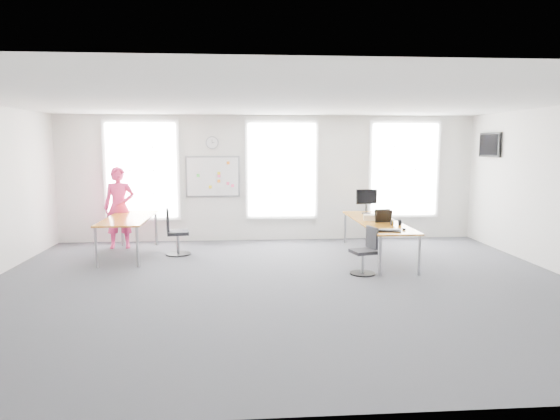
{
  "coord_description": "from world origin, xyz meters",
  "views": [
    {
      "loc": [
        -0.68,
        -7.97,
        2.32
      ],
      "look_at": [
        0.04,
        1.2,
        1.1
      ],
      "focal_mm": 32.0,
      "sensor_mm": 36.0,
      "label": 1
    }
  ],
  "objects": [
    {
      "name": "floor",
      "position": [
        0.0,
        0.0,
        0.0
      ],
      "size": [
        10.0,
        10.0,
        0.0
      ],
      "primitive_type": "plane",
      "color": "#2A2B2F",
      "rests_on": "ground"
    },
    {
      "name": "ceiling",
      "position": [
        0.0,
        0.0,
        3.0
      ],
      "size": [
        10.0,
        10.0,
        0.0
      ],
      "primitive_type": "plane",
      "rotation": [
        3.14,
        0.0,
        0.0
      ],
      "color": "white",
      "rests_on": "ground"
    },
    {
      "name": "wall_back",
      "position": [
        0.0,
        4.0,
        1.5
      ],
      "size": [
        10.0,
        0.0,
        10.0
      ],
      "primitive_type": "plane",
      "rotation": [
        1.57,
        0.0,
        0.0
      ],
      "color": "white",
      "rests_on": "ground"
    },
    {
      "name": "wall_front",
      "position": [
        0.0,
        -4.0,
        1.5
      ],
      "size": [
        10.0,
        0.0,
        10.0
      ],
      "primitive_type": "plane",
      "rotation": [
        -1.57,
        0.0,
        0.0
      ],
      "color": "white",
      "rests_on": "ground"
    },
    {
      "name": "window_left",
      "position": [
        -3.0,
        3.97,
        1.7
      ],
      "size": [
        1.6,
        0.06,
        2.2
      ],
      "primitive_type": "cube",
      "color": "white",
      "rests_on": "wall_back"
    },
    {
      "name": "window_mid",
      "position": [
        0.3,
        3.97,
        1.7
      ],
      "size": [
        1.6,
        0.06,
        2.2
      ],
      "primitive_type": "cube",
      "color": "white",
      "rests_on": "wall_back"
    },
    {
      "name": "window_right",
      "position": [
        3.3,
        3.97,
        1.7
      ],
      "size": [
        1.6,
        0.06,
        2.2
      ],
      "primitive_type": "cube",
      "color": "white",
      "rests_on": "wall_back"
    },
    {
      "name": "desk_right",
      "position": [
        2.1,
        1.95,
        0.7
      ],
      "size": [
        0.83,
        3.1,
        0.75
      ],
      "color": "#AC651D",
      "rests_on": "ground"
    },
    {
      "name": "desk_left",
      "position": [
        -3.03,
        2.49,
        0.74
      ],
      "size": [
        0.88,
        2.21,
        0.81
      ],
      "color": "#AC651D",
      "rests_on": "ground"
    },
    {
      "name": "chair_right",
      "position": [
        1.53,
        0.63,
        0.37
      ],
      "size": [
        0.47,
        0.47,
        0.85
      ],
      "rotation": [
        0.0,
        0.0,
        -1.31
      ],
      "color": "black",
      "rests_on": "ground"
    },
    {
      "name": "chair_left",
      "position": [
        -2.07,
        2.48,
        0.43
      ],
      "size": [
        0.52,
        0.52,
        0.98
      ],
      "rotation": [
        0.0,
        0.0,
        1.74
      ],
      "color": "black",
      "rests_on": "ground"
    },
    {
      "name": "person",
      "position": [
        -3.39,
        3.3,
        0.91
      ],
      "size": [
        0.7,
        0.49,
        1.82
      ],
      "primitive_type": "imported",
      "rotation": [
        0.0,
        0.0,
        0.09
      ],
      "color": "#D42A62",
      "rests_on": "ground"
    },
    {
      "name": "whiteboard",
      "position": [
        -1.35,
        3.97,
        1.55
      ],
      "size": [
        1.2,
        0.03,
        0.9
      ],
      "primitive_type": "cube",
      "color": "white",
      "rests_on": "wall_back"
    },
    {
      "name": "wall_clock",
      "position": [
        -1.35,
        3.97,
        2.35
      ],
      "size": [
        0.3,
        0.04,
        0.3
      ],
      "primitive_type": "cylinder",
      "rotation": [
        1.57,
        0.0,
        0.0
      ],
      "color": "gray",
      "rests_on": "wall_back"
    },
    {
      "name": "tv",
      "position": [
        4.95,
        3.0,
        2.3
      ],
      "size": [
        0.06,
        0.9,
        0.55
      ],
      "primitive_type": "cube",
      "color": "black",
      "rests_on": "wall_right"
    },
    {
      "name": "keyboard",
      "position": [
        1.94,
        0.73,
        0.77
      ],
      "size": [
        0.53,
        0.33,
        0.02
      ],
      "primitive_type": "cube",
      "rotation": [
        0.0,
        0.0,
        -0.33
      ],
      "color": "black",
      "rests_on": "desk_right"
    },
    {
      "name": "mouse",
      "position": [
        2.29,
        0.83,
        0.77
      ],
      "size": [
        0.08,
        0.12,
        0.04
      ],
      "primitive_type": "ellipsoid",
      "rotation": [
        0.0,
        0.0,
        -0.1
      ],
      "color": "black",
      "rests_on": "desk_right"
    },
    {
      "name": "lens_cap",
      "position": [
        2.21,
        1.2,
        0.76
      ],
      "size": [
        0.08,
        0.08,
        0.01
      ],
      "primitive_type": "cylinder",
      "rotation": [
        0.0,
        0.0,
        -0.2
      ],
      "color": "black",
      "rests_on": "desk_right"
    },
    {
      "name": "headphones",
      "position": [
        2.3,
        1.38,
        0.81
      ],
      "size": [
        0.2,
        0.11,
        0.12
      ],
      "rotation": [
        0.0,
        0.0,
        0.1
      ],
      "color": "black",
      "rests_on": "desk_right"
    },
    {
      "name": "laptop_sleeve",
      "position": [
        2.16,
        1.73,
        0.89
      ],
      "size": [
        0.33,
        0.2,
        0.27
      ],
      "rotation": [
        0.0,
        0.0,
        0.08
      ],
      "color": "black",
      "rests_on": "desk_right"
    },
    {
      "name": "paper_stack",
      "position": [
        2.02,
        2.07,
        0.81
      ],
      "size": [
        0.37,
        0.31,
        0.11
      ],
      "primitive_type": "cube",
      "rotation": [
        0.0,
        0.0,
        -0.2
      ],
      "color": "beige",
      "rests_on": "desk_right"
    },
    {
      "name": "monitor",
      "position": [
        2.14,
        3.02,
        1.09
      ],
      "size": [
        0.5,
        0.2,
        0.56
      ],
      "rotation": [
        0.0,
        0.0,
        0.15
      ],
      "color": "black",
      "rests_on": "desk_right"
    }
  ]
}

